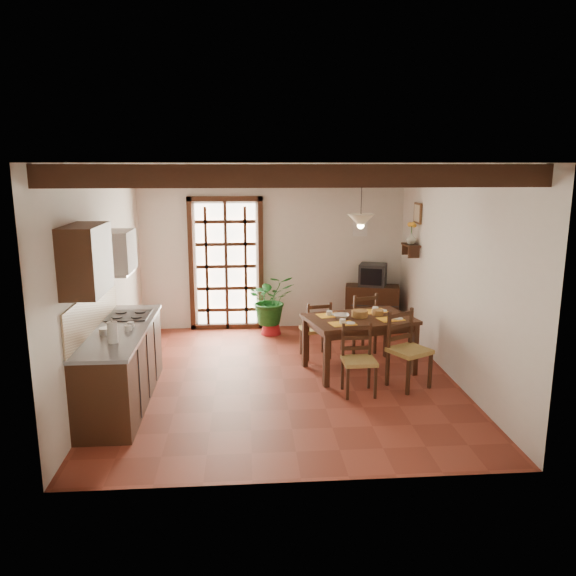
{
  "coord_description": "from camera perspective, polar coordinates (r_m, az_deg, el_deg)",
  "views": [
    {
      "loc": [
        -0.47,
        -7.02,
        2.78
      ],
      "look_at": [
        0.1,
        0.4,
        1.15
      ],
      "focal_mm": 35.0,
      "sensor_mm": 36.0,
      "label": 1
    }
  ],
  "objects": [
    {
      "name": "chair_far_right",
      "position": [
        8.58,
        7.24,
        -4.61
      ],
      "size": [
        0.54,
        0.53,
        0.93
      ],
      "rotation": [
        0.0,
        0.0,
        3.48
      ],
      "color": "#A28745",
      "rests_on": "ground_plane"
    },
    {
      "name": "sideboard",
      "position": [
        9.79,
        8.5,
        -1.96
      ],
      "size": [
        0.97,
        0.58,
        0.77
      ],
      "primitive_type": "cube",
      "rotation": [
        0.0,
        0.0,
        -0.21
      ],
      "color": "black",
      "rests_on": "ground_plane"
    },
    {
      "name": "french_door",
      "position": [
        9.61,
        -6.3,
        2.66
      ],
      "size": [
        1.26,
        0.11,
        2.32
      ],
      "color": "white",
      "rests_on": "ground_plane"
    },
    {
      "name": "crt_tv",
      "position": [
        9.66,
        8.62,
        1.33
      ],
      "size": [
        0.55,
        0.53,
        0.37
      ],
      "rotation": [
        0.0,
        0.0,
        -0.36
      ],
      "color": "black",
      "rests_on": "sideboard"
    },
    {
      "name": "chair_near_left",
      "position": [
        7.07,
        7.17,
        -8.53
      ],
      "size": [
        0.41,
        0.39,
        0.86
      ],
      "rotation": [
        0.0,
        0.0,
        0.03
      ],
      "color": "#A28745",
      "rests_on": "ground_plane"
    },
    {
      "name": "kitchen_counter",
      "position": [
        6.98,
        -16.56,
        -7.46
      ],
      "size": [
        0.64,
        2.25,
        1.38
      ],
      "color": "black",
      "rests_on": "ground_plane"
    },
    {
      "name": "plant_pot",
      "position": [
        9.46,
        -1.74,
        -4.05
      ],
      "size": [
        0.34,
        0.34,
        0.21
      ],
      "primitive_type": "cone",
      "color": "maroon",
      "rests_on": "ground_plane"
    },
    {
      "name": "chair_near_right",
      "position": [
        7.37,
        12.1,
        -7.53
      ],
      "size": [
        0.6,
        0.6,
        0.98
      ],
      "rotation": [
        0.0,
        0.0,
        0.51
      ],
      "color": "#A28745",
      "rests_on": "ground_plane"
    },
    {
      "name": "table_bowl",
      "position": [
        7.61,
        5.43,
        -2.86
      ],
      "size": [
        0.24,
        0.24,
        0.05
      ],
      "primitive_type": "imported",
      "rotation": [
        0.0,
        0.0,
        -0.1
      ],
      "color": "white",
      "rests_on": "dining_table"
    },
    {
      "name": "dining_table",
      "position": [
        7.71,
        7.27,
        -3.68
      ],
      "size": [
        1.59,
        1.22,
        0.76
      ],
      "rotation": [
        0.0,
        0.0,
        0.25
      ],
      "color": "#391F12",
      "rests_on": "ground_plane"
    },
    {
      "name": "shelf_flowers",
      "position": [
        9.05,
        12.47,
        6.21
      ],
      "size": [
        0.14,
        0.14,
        0.36
      ],
      "color": "yellow",
      "rests_on": "shelf_vase"
    },
    {
      "name": "framed_picture",
      "position": [
        9.06,
        13.03,
        7.41
      ],
      "size": [
        0.03,
        0.32,
        0.32
      ],
      "color": "brown",
      "rests_on": "room_shell"
    },
    {
      "name": "room_shell",
      "position": [
        7.1,
        -0.56,
        4.55
      ],
      "size": [
        4.52,
        5.02,
        2.81
      ],
      "color": "silver",
      "rests_on": "ground_plane"
    },
    {
      "name": "shelf_vase",
      "position": [
        9.08,
        12.41,
        4.91
      ],
      "size": [
        0.15,
        0.15,
        0.15
      ],
      "primitive_type": "imported",
      "color": "#B2BFB2",
      "rests_on": "wall_shelf"
    },
    {
      "name": "potted_plant",
      "position": [
        9.34,
        -1.76,
        -1.34
      ],
      "size": [
        2.24,
        2.02,
        2.19
      ],
      "primitive_type": "imported",
      "rotation": [
        0.0,
        0.0,
        0.19
      ],
      "color": "#144C19",
      "rests_on": "ground_plane"
    },
    {
      "name": "ceiling_beams",
      "position": [
        7.04,
        -0.58,
        11.62
      ],
      "size": [
        4.5,
        4.34,
        0.2
      ],
      "color": "black",
      "rests_on": "room_shell"
    },
    {
      "name": "fuse_box",
      "position": [
        9.76,
        7.33,
        6.19
      ],
      "size": [
        0.25,
        0.03,
        0.32
      ],
      "primitive_type": "cube",
      "color": "white",
      "rests_on": "room_shell"
    },
    {
      "name": "pendant_lamp",
      "position": [
        7.54,
        7.41,
        6.91
      ],
      "size": [
        0.36,
        0.36,
        0.84
      ],
      "color": "black",
      "rests_on": "room_shell"
    },
    {
      "name": "range_hood",
      "position": [
        7.23,
        -17.01,
        3.49
      ],
      "size": [
        0.38,
        0.6,
        0.54
      ],
      "color": "white",
      "rests_on": "room_shell"
    },
    {
      "name": "upper_cabinet",
      "position": [
        6.02,
        -19.84,
        2.73
      ],
      "size": [
        0.35,
        0.8,
        0.7
      ],
      "primitive_type": "cube",
      "color": "black",
      "rests_on": "room_shell"
    },
    {
      "name": "wall_shelf",
      "position": [
        9.1,
        12.36,
        4.04
      ],
      "size": [
        0.2,
        0.42,
        0.2
      ],
      "color": "black",
      "rests_on": "room_shell"
    },
    {
      "name": "counter_items",
      "position": [
        6.92,
        -16.65,
        -3.42
      ],
      "size": [
        0.5,
        1.43,
        0.25
      ],
      "color": "black",
      "rests_on": "kitchen_counter"
    },
    {
      "name": "ground_plane",
      "position": [
        7.57,
        -0.53,
        -9.2
      ],
      "size": [
        5.0,
        5.0,
        0.0
      ],
      "primitive_type": "plane",
      "color": "maroon"
    },
    {
      "name": "table_setting",
      "position": [
        7.67,
        7.3,
        -2.69
      ],
      "size": [
        1.02,
        0.68,
        0.1
      ],
      "rotation": [
        0.0,
        0.0,
        0.25
      ],
      "color": "yellow",
      "rests_on": "dining_table"
    },
    {
      "name": "chair_far_left",
      "position": [
        8.31,
        2.83,
        -5.24
      ],
      "size": [
        0.46,
        0.45,
        0.86
      ],
      "rotation": [
        0.0,
        0.0,
        3.35
      ],
      "color": "#A28745",
      "rests_on": "ground_plane"
    }
  ]
}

